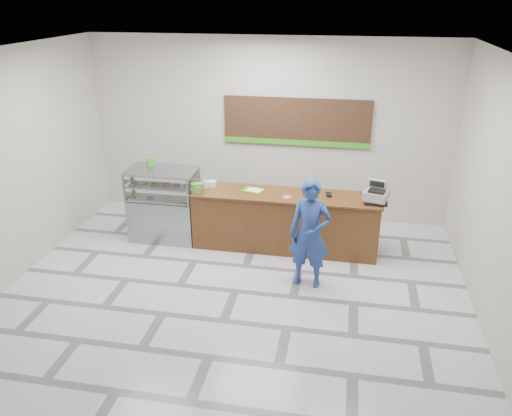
% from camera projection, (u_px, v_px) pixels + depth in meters
% --- Properties ---
extents(floor, '(7.00, 7.00, 0.00)m').
position_uv_depth(floor, '(235.00, 291.00, 7.64)').
color(floor, silver).
rests_on(floor, ground).
extents(back_wall, '(7.00, 0.00, 7.00)m').
position_uv_depth(back_wall, '(268.00, 130.00, 9.64)').
color(back_wall, beige).
rests_on(back_wall, floor).
extents(ceiling, '(7.00, 7.00, 0.00)m').
position_uv_depth(ceiling, '(231.00, 54.00, 6.24)').
color(ceiling, silver).
rests_on(ceiling, back_wall).
extents(sales_counter, '(3.26, 0.76, 1.03)m').
position_uv_depth(sales_counter, '(285.00, 221.00, 8.74)').
color(sales_counter, brown).
rests_on(sales_counter, floor).
extents(display_case, '(1.22, 0.72, 1.33)m').
position_uv_depth(display_case, '(164.00, 204.00, 9.05)').
color(display_case, gray).
rests_on(display_case, floor).
extents(menu_board, '(2.80, 0.06, 0.90)m').
position_uv_depth(menu_board, '(297.00, 123.00, 9.44)').
color(menu_board, black).
rests_on(menu_board, back_wall).
extents(cash_register, '(0.46, 0.48, 0.35)m').
position_uv_depth(cash_register, '(376.00, 194.00, 8.17)').
color(cash_register, black).
rests_on(cash_register, sales_counter).
extents(card_terminal, '(0.12, 0.18, 0.04)m').
position_uv_depth(card_terminal, '(329.00, 195.00, 8.46)').
color(card_terminal, black).
rests_on(card_terminal, sales_counter).
extents(serving_tray, '(0.39, 0.33, 0.02)m').
position_uv_depth(serving_tray, '(254.00, 190.00, 8.67)').
color(serving_tray, green).
rests_on(serving_tray, sales_counter).
extents(napkin_box, '(0.15, 0.15, 0.11)m').
position_uv_depth(napkin_box, '(212.00, 184.00, 8.84)').
color(napkin_box, white).
rests_on(napkin_box, sales_counter).
extents(straw_cup, '(0.08, 0.08, 0.12)m').
position_uv_depth(straw_cup, '(206.00, 184.00, 8.80)').
color(straw_cup, silver).
rests_on(straw_cup, sales_counter).
extents(promo_box, '(0.23, 0.18, 0.18)m').
position_uv_depth(promo_box, '(197.00, 188.00, 8.55)').
color(promo_box, '#379A1E').
rests_on(promo_box, sales_counter).
extents(donut_decal, '(0.15, 0.15, 0.00)m').
position_uv_depth(donut_decal, '(287.00, 197.00, 8.41)').
color(donut_decal, '#D85D98').
rests_on(donut_decal, sales_counter).
extents(green_cup_left, '(0.09, 0.09, 0.14)m').
position_uv_depth(green_cup_left, '(149.00, 162.00, 8.97)').
color(green_cup_left, '#379A1E').
rests_on(green_cup_left, display_case).
extents(green_cup_right, '(0.08, 0.08, 0.12)m').
position_uv_depth(green_cup_right, '(152.00, 161.00, 9.02)').
color(green_cup_right, '#379A1E').
rests_on(green_cup_right, display_case).
extents(customer, '(0.67, 0.48, 1.73)m').
position_uv_depth(customer, '(310.00, 234.00, 7.51)').
color(customer, navy).
rests_on(customer, floor).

